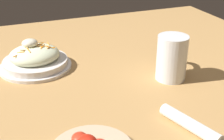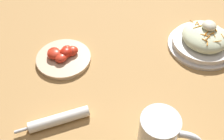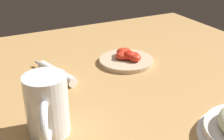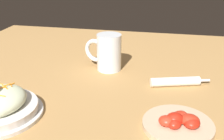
# 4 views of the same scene
# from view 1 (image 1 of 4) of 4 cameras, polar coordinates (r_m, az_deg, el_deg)

# --- Properties ---
(ground_plane) EXTENTS (1.43, 1.43, 0.00)m
(ground_plane) POSITION_cam_1_polar(r_m,az_deg,el_deg) (0.94, 1.62, -2.77)
(ground_plane) COLOR #B2844C
(salad_plate) EXTENTS (0.23, 0.23, 0.10)m
(salad_plate) POSITION_cam_1_polar(r_m,az_deg,el_deg) (1.07, -13.58, 1.92)
(salad_plate) COLOR silver
(salad_plate) RESTS_ON ground_plane
(beer_mug) EXTENTS (0.09, 0.15, 0.14)m
(beer_mug) POSITION_cam_1_polar(r_m,az_deg,el_deg) (0.98, 10.51, 1.79)
(beer_mug) COLOR white
(beer_mug) RESTS_ON ground_plane
(napkin_roll) EXTENTS (0.08, 0.20, 0.03)m
(napkin_roll) POSITION_cam_1_polar(r_m,az_deg,el_deg) (0.77, 13.80, -9.40)
(napkin_roll) COLOR white
(napkin_roll) RESTS_ON ground_plane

